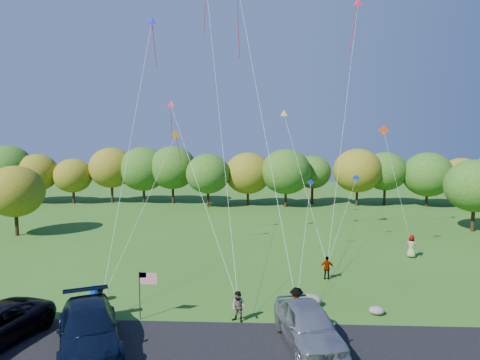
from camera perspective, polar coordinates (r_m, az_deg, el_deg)
The scene contains 15 objects.
ground at distance 24.59m, azimuth -2.23°, elevation -17.59°, with size 140.00×140.00×0.00m, color #305B1A.
asphalt_lane at distance 20.98m, azimuth -3.21°, elevation -21.84°, with size 44.00×6.00×0.06m, color black.
treeline at distance 58.49m, azimuth 1.50°, elevation 0.89°, with size 75.28×26.93×8.68m.
minivan_navy at distance 21.85m, azimuth -19.53°, elevation -18.17°, with size 2.66×6.53×1.90m, color black.
minivan_silver at distance 21.28m, azimuth 9.08°, elevation -18.51°, with size 2.29×5.68×1.94m, color #9C9EA6.
flyer_a at distance 24.90m, azimuth -17.99°, elevation -15.40°, with size 0.64×0.42×1.75m, color #4C4C59.
flyer_b at distance 23.48m, azimuth -0.22°, elevation -16.56°, with size 0.80×0.63×1.66m, color #4C4C59.
flyer_c at distance 23.49m, azimuth 7.54°, elevation -16.26°, with size 1.24×0.71×1.92m, color #4C4C59.
flyer_d at distance 30.48m, azimuth 11.53°, elevation -11.40°, with size 0.94×0.39×1.61m, color #4C4C59.
flyer_e at distance 37.62m, azimuth 21.90°, elevation -8.20°, with size 0.90×0.59×1.85m, color #4C4C59.
trash_barrel at distance 27.50m, azimuth -18.77°, elevation -14.26°, with size 0.63×0.63×0.94m, color #0C3CBD.
flag_assembly at distance 23.91m, azimuth -12.58°, elevation -13.33°, with size 0.97×0.63×2.63m.
boulder_near at distance 26.00m, azimuth 9.34°, elevation -15.54°, with size 1.33×1.05×0.67m, color slate.
boulder_far at distance 25.74m, azimuth 17.76°, elevation -16.24°, with size 0.85×0.71×0.44m, color slate.
kites_aloft at distance 37.06m, azimuth 0.48°, elevation 18.92°, with size 18.77×7.53×18.36m.
Camera 1 is at (1.93, -22.48, 9.77)m, focal length 32.00 mm.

